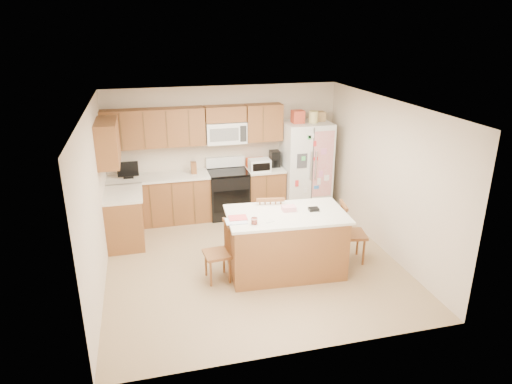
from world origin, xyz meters
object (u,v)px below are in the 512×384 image
object	(u,v)px
island	(286,242)
windsor_chair_left	(219,253)
stove	(228,193)
windsor_chair_right	(351,234)
refrigerator	(306,166)
windsor_chair_back	(269,227)

from	to	relation	value
island	windsor_chair_left	bearing A→B (deg)	179.47
stove	windsor_chair_left	bearing A→B (deg)	-104.23
stove	windsor_chair_right	world-z (taller)	stove
stove	refrigerator	size ratio (longest dim) A/B	0.55
island	windsor_chair_left	size ratio (longest dim) A/B	2.04
refrigerator	island	size ratio (longest dim) A/B	1.11
refrigerator	stove	bearing A→B (deg)	177.70
island	windsor_chair_back	distance (m)	0.56
windsor_chair_right	windsor_chair_back	bearing A→B (deg)	158.41
stove	island	size ratio (longest dim) A/B	0.61
windsor_chair_left	windsor_chair_right	world-z (taller)	windsor_chair_right
windsor_chair_right	windsor_chair_left	bearing A→B (deg)	-178.29
island	windsor_chair_right	world-z (taller)	island
stove	windsor_chair_left	world-z (taller)	stove
windsor_chair_left	windsor_chair_back	xyz separation A→B (m)	(0.92, 0.54, 0.07)
island	windsor_chair_right	size ratio (longest dim) A/B	1.88
stove	windsor_chair_back	xyz separation A→B (m)	(0.32, -1.81, 0.03)
windsor_chair_left	refrigerator	bearing A→B (deg)	46.59
refrigerator	windsor_chair_left	xyz separation A→B (m)	(-2.17, -2.29, -0.49)
windsor_chair_right	island	bearing A→B (deg)	-176.24
refrigerator	windsor_chair_right	xyz separation A→B (m)	(-0.04, -2.23, -0.46)
stove	windsor_chair_back	bearing A→B (deg)	-79.94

